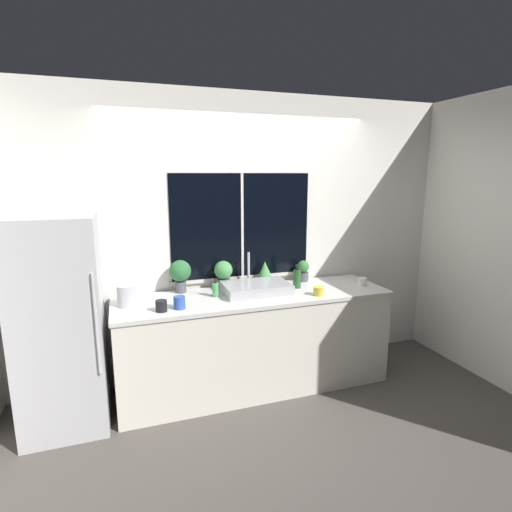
% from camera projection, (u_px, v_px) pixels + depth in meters
% --- Properties ---
extents(ground_plane, '(14.00, 14.00, 0.00)m').
position_uv_depth(ground_plane, '(267.00, 404.00, 3.46)').
color(ground_plane, '#4C4742').
extents(wall_back, '(8.00, 0.09, 2.70)m').
position_uv_depth(wall_back, '(241.00, 237.00, 3.88)').
color(wall_back, silver).
rests_on(wall_back, ground_plane).
extents(wall_left, '(0.06, 7.00, 2.70)m').
position_uv_depth(wall_left, '(5.00, 237.00, 3.89)').
color(wall_left, silver).
rests_on(wall_left, ground_plane).
extents(wall_right, '(0.06, 7.00, 2.70)m').
position_uv_depth(wall_right, '(382.00, 221.00, 5.27)').
color(wall_right, silver).
rests_on(wall_right, ground_plane).
extents(counter, '(2.47, 0.70, 0.89)m').
position_uv_depth(counter, '(255.00, 340.00, 3.68)').
color(counter, silver).
rests_on(counter, ground_plane).
extents(refrigerator, '(0.61, 0.72, 1.66)m').
position_uv_depth(refrigerator, '(61.00, 323.00, 3.07)').
color(refrigerator, '#B7B7BC').
rests_on(refrigerator, ground_plane).
extents(sink, '(0.59, 0.44, 0.34)m').
position_uv_depth(sink, '(256.00, 288.00, 3.63)').
color(sink, '#ADADB2').
rests_on(sink, counter).
extents(potted_plant_far_left, '(0.20, 0.20, 0.30)m').
position_uv_depth(potted_plant_far_left, '(180.00, 273.00, 3.61)').
color(potted_plant_far_left, '#4C4C51').
rests_on(potted_plant_far_left, counter).
extents(potted_plant_center_left, '(0.17, 0.17, 0.27)m').
position_uv_depth(potted_plant_center_left, '(223.00, 273.00, 3.74)').
color(potted_plant_center_left, '#4C4C51').
rests_on(potted_plant_center_left, counter).
extents(potted_plant_center_right, '(0.13, 0.13, 0.23)m').
position_uv_depth(potted_plant_center_right, '(265.00, 272.00, 3.88)').
color(potted_plant_center_right, '#4C4C51').
rests_on(potted_plant_center_right, counter).
extents(potted_plant_far_right, '(0.12, 0.12, 0.21)m').
position_uv_depth(potted_plant_far_right, '(303.00, 270.00, 4.02)').
color(potted_plant_far_right, '#4C4C51').
rests_on(potted_plant_far_right, counter).
extents(soap_bottle, '(0.06, 0.06, 0.16)m').
position_uv_depth(soap_bottle, '(215.00, 289.00, 3.51)').
color(soap_bottle, '#519E5B').
rests_on(soap_bottle, counter).
extents(bottle_tall, '(0.07, 0.07, 0.22)m').
position_uv_depth(bottle_tall, '(297.00, 278.00, 3.78)').
color(bottle_tall, '#235128').
rests_on(bottle_tall, counter).
extents(mug_black, '(0.09, 0.09, 0.09)m').
position_uv_depth(mug_black, '(161.00, 306.00, 3.13)').
color(mug_black, black).
rests_on(mug_black, counter).
extents(mug_yellow, '(0.09, 0.09, 0.08)m').
position_uv_depth(mug_yellow, '(319.00, 291.00, 3.55)').
color(mug_yellow, gold).
rests_on(mug_yellow, counter).
extents(mug_white, '(0.08, 0.08, 0.08)m').
position_uv_depth(mug_white, '(362.00, 282.00, 3.86)').
color(mug_white, white).
rests_on(mug_white, counter).
extents(mug_blue, '(0.09, 0.09, 0.10)m').
position_uv_depth(mug_blue, '(179.00, 303.00, 3.20)').
color(mug_blue, '#3351AD').
rests_on(mug_blue, counter).
extents(kettle, '(0.15, 0.15, 0.20)m').
position_uv_depth(kettle, '(127.00, 295.00, 3.25)').
color(kettle, '#B2B2B7').
rests_on(kettle, counter).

